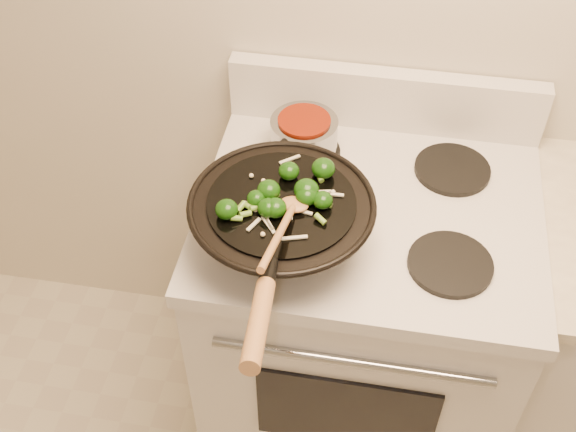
# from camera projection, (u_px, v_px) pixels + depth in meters

# --- Properties ---
(stove) EXTENTS (0.78, 0.67, 1.08)m
(stove) POSITION_uv_depth(u_px,v_px,m) (358.00, 321.00, 1.97)
(stove) COLOR silver
(stove) RESTS_ON ground
(wok) EXTENTS (0.39, 0.65, 0.22)m
(wok) POSITION_uv_depth(u_px,v_px,m) (281.00, 221.00, 1.50)
(wok) COLOR black
(wok) RESTS_ON stove
(stirfry) EXTENTS (0.25, 0.25, 0.04)m
(stirfry) POSITION_uv_depth(u_px,v_px,m) (286.00, 193.00, 1.46)
(stirfry) COLOR #113A09
(stirfry) RESTS_ON wok
(wooden_spoon) EXTENTS (0.06, 0.27, 0.09)m
(wooden_spoon) POSITION_uv_depth(u_px,v_px,m) (285.00, 222.00, 1.39)
(wooden_spoon) COLOR #A47140
(wooden_spoon) RESTS_ON wok
(saucepan) EXTENTS (0.16, 0.25, 0.10)m
(saucepan) POSITION_uv_depth(u_px,v_px,m) (304.00, 136.00, 1.72)
(saucepan) COLOR gray
(saucepan) RESTS_ON stove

